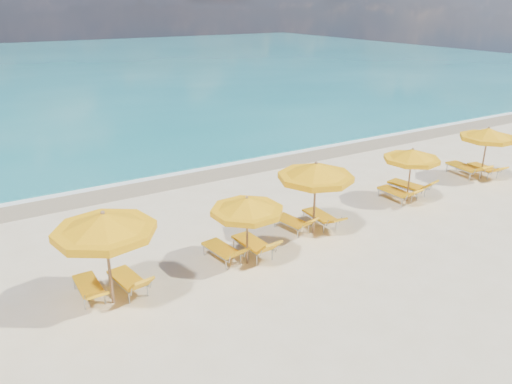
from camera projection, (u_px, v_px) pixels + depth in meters
ground_plane at (281, 242)px, 15.63m from camera, size 120.00×120.00×0.00m
ocean at (34, 70)px, 53.93m from camera, size 120.00×80.00×0.30m
wet_sand_band at (185, 176)px, 21.54m from camera, size 120.00×2.60×0.01m
foam_line at (178, 171)px, 22.17m from camera, size 120.00×1.20×0.03m
whitecap_near at (7, 144)px, 26.30m from camera, size 14.00×0.36×0.05m
whitecap_far at (194, 98)px, 38.65m from camera, size 18.00×0.30×0.05m
umbrella_2 at (104, 225)px, 11.76m from camera, size 2.90×2.90×2.51m
umbrella_3 at (247, 206)px, 13.76m from camera, size 2.63×2.63×2.09m
umbrella_4 at (316, 172)px, 15.53m from camera, size 2.49×2.49×2.44m
umbrella_5 at (412, 156)px, 18.24m from camera, size 2.47×2.47×2.08m
umbrella_6 at (488, 134)px, 20.56m from camera, size 2.94×2.94×2.25m
lounger_2_left at (89, 290)px, 12.68m from camera, size 0.57×1.70×0.63m
lounger_2_right at (129, 284)px, 12.94m from camera, size 0.82×1.75×0.80m
lounger_3_left at (223, 254)px, 14.48m from camera, size 0.80×1.78×0.77m
lounger_3_right at (253, 248)px, 14.78m from camera, size 0.74×1.85×0.86m
lounger_4_left at (292, 225)px, 16.33m from camera, size 0.81×1.70×0.76m
lounger_4_right at (320, 220)px, 16.73m from camera, size 0.63×1.79×0.66m
lounger_5_left at (396, 196)px, 18.79m from camera, size 0.65×1.76×0.77m
lounger_5_right at (408, 189)px, 19.37m from camera, size 0.95×1.95×0.86m
lounger_6_left at (464, 171)px, 21.43m from camera, size 0.88×2.06×0.82m
lounger_6_right at (483, 171)px, 21.50m from camera, size 0.86×1.82×0.71m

